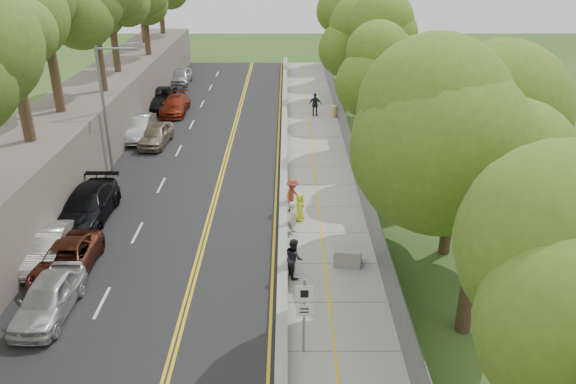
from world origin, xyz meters
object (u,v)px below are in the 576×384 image
(car_1, at_px, (48,247))
(car_2, at_px, (66,260))
(construction_barrel, at_px, (333,111))
(painter_0, at_px, (300,207))
(car_0, at_px, (48,298))
(person_far, at_px, (315,105))
(signpost, at_px, (304,308))
(streetlight, at_px, (107,102))
(concrete_block, at_px, (348,256))

(car_1, distance_m, car_2, 1.61)
(construction_barrel, relative_size, painter_0, 0.62)
(car_0, xyz_separation_m, car_1, (-1.60, 4.04, -0.05))
(car_1, bearing_deg, construction_barrel, 51.34)
(person_far, bearing_deg, signpost, 94.33)
(signpost, relative_size, painter_0, 2.03)
(painter_0, bearing_deg, construction_barrel, -11.28)
(streetlight, relative_size, person_far, 4.16)
(concrete_block, distance_m, car_2, 12.63)
(streetlight, xyz_separation_m, construction_barrel, (14.76, 12.00, -4.12))
(car_0, relative_size, car_1, 1.03)
(streetlight, distance_m, painter_0, 13.88)
(car_1, relative_size, car_2, 0.89)
(signpost, xyz_separation_m, person_far, (1.75, 29.34, -0.95))
(person_far, bearing_deg, car_0, 74.18)
(construction_barrel, height_order, car_0, car_0)
(car_0, relative_size, painter_0, 2.95)
(signpost, bearing_deg, construction_barrel, 83.61)
(concrete_block, xyz_separation_m, painter_0, (-2.11, 4.38, 0.36))
(concrete_block, height_order, car_0, car_0)
(signpost, distance_m, car_2, 11.75)
(streetlight, bearing_deg, car_1, -90.74)
(construction_barrel, xyz_separation_m, painter_0, (-3.18, -18.62, 0.29))
(streetlight, relative_size, concrete_block, 6.53)
(construction_barrel, height_order, person_far, person_far)
(car_0, relative_size, person_far, 2.35)
(painter_0, xyz_separation_m, person_far, (1.68, 18.95, 0.20))
(car_2, bearing_deg, painter_0, 24.53)
(painter_0, bearing_deg, concrete_block, -155.87)
(construction_barrel, distance_m, person_far, 1.61)
(car_2, height_order, painter_0, painter_0)
(construction_barrel, relative_size, car_2, 0.19)
(streetlight, height_order, car_0, streetlight)
(car_0, height_order, car_2, car_0)
(car_1, height_order, painter_0, painter_0)
(concrete_block, bearing_deg, car_1, 178.75)
(car_2, bearing_deg, concrete_block, 1.88)
(construction_barrel, xyz_separation_m, concrete_block, (-1.06, -23.00, -0.06))
(streetlight, distance_m, car_2, 12.42)
(construction_barrel, height_order, concrete_block, construction_barrel)
(concrete_block, bearing_deg, signpost, -109.97)
(concrete_block, relative_size, car_1, 0.28)
(car_2, bearing_deg, car_1, 138.32)
(signpost, height_order, car_2, signpost)
(car_0, bearing_deg, painter_0, 39.83)
(signpost, height_order, person_far, signpost)
(concrete_block, bearing_deg, painter_0, 115.73)
(streetlight, height_order, concrete_block, streetlight)
(car_0, distance_m, person_far, 29.53)
(signpost, bearing_deg, person_far, 86.59)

